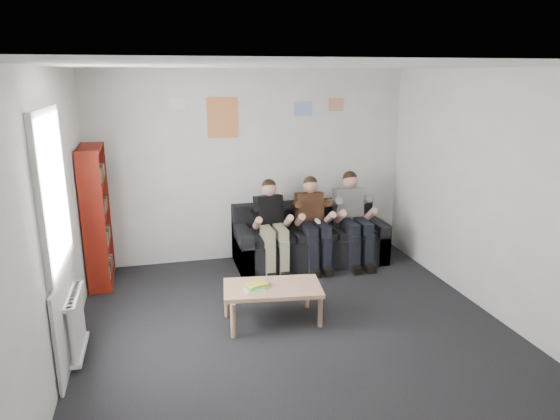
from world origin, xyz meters
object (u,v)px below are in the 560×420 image
object	(u,v)px
bookshelf	(97,216)
person_left	(272,226)
sofa	(309,241)
coffee_table	(272,291)
person_middle	(313,223)
person_right	(353,219)

from	to	relation	value
bookshelf	person_left	bearing A→B (deg)	-5.27
sofa	person_left	world-z (taller)	person_left
coffee_table	person_middle	bearing A→B (deg)	57.62
coffee_table	person_middle	xyz separation A→B (m)	(0.94, 1.48, 0.26)
coffee_table	person_right	world-z (taller)	person_right
person_middle	bookshelf	bearing A→B (deg)	179.60
coffee_table	person_right	size ratio (longest dim) A/B	0.80
person_right	bookshelf	bearing A→B (deg)	179.57
bookshelf	person_right	distance (m)	3.44
person_left	person_right	world-z (taller)	person_right
person_left	person_right	xyz separation A→B (m)	(1.18, -0.00, 0.02)
person_left	person_middle	distance (m)	0.59
person_left	person_middle	xyz separation A→B (m)	(0.59, -0.00, 0.00)
sofa	person_middle	size ratio (longest dim) A/B	1.69
person_left	person_middle	world-z (taller)	person_middle
sofa	person_middle	distance (m)	0.39
coffee_table	sofa	bearing A→B (deg)	60.73
person_middle	person_right	size ratio (longest dim) A/B	0.97
bookshelf	person_left	world-z (taller)	bookshelf
person_right	person_left	bearing A→B (deg)	-178.53
coffee_table	person_left	bearing A→B (deg)	76.87
sofa	person_right	distance (m)	0.72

